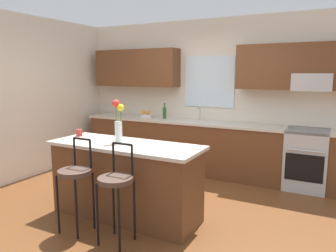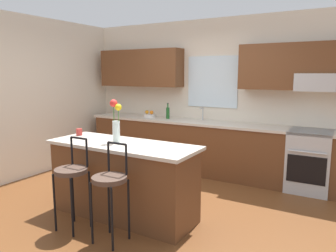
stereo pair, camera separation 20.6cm
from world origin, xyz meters
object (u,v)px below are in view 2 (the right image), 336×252
object	(u,v)px
fruit_bowl_oranges	(149,115)
mug_ceramic	(79,132)
bar_stool_near	(72,175)
bottle_olive_oil	(168,113)
kitchen_island	(123,180)
oven_range	(309,161)
bar_stool_middle	(110,183)
flower_vase	(116,121)

from	to	relation	value
fruit_bowl_oranges	mug_ceramic	bearing A→B (deg)	-84.51
bar_stool_near	bottle_olive_oil	distance (m)	2.72
kitchen_island	bar_stool_near	xyz separation A→B (m)	(-0.27, -0.56, 0.17)
oven_range	bar_stool_middle	distance (m)	3.09
bar_stool_near	bar_stool_middle	size ratio (longest dim) A/B	1.00
bar_stool_middle	mug_ceramic	size ratio (longest dim) A/B	11.58
oven_range	fruit_bowl_oranges	size ratio (longest dim) A/B	3.83
oven_range	fruit_bowl_oranges	xyz separation A→B (m)	(-2.87, 0.02, 0.50)
oven_range	bar_stool_middle	size ratio (longest dim) A/B	0.88
kitchen_island	mug_ceramic	world-z (taller)	mug_ceramic
kitchen_island	flower_vase	size ratio (longest dim) A/B	3.62
bar_stool_middle	flower_vase	world-z (taller)	flower_vase
flower_vase	bottle_olive_oil	xyz separation A→B (m)	(-0.49, 2.09, -0.14)
bar_stool_middle	bottle_olive_oil	xyz separation A→B (m)	(-0.87, 2.67, 0.40)
mug_ceramic	fruit_bowl_oranges	bearing A→B (deg)	95.49
fruit_bowl_oranges	bottle_olive_oil	distance (m)	0.42
flower_vase	fruit_bowl_oranges	world-z (taller)	flower_vase
oven_range	bar_stool_near	distance (m)	3.41
bottle_olive_oil	bar_stool_near	bearing A→B (deg)	-83.16
fruit_bowl_oranges	bar_stool_middle	bearing A→B (deg)	-64.37
mug_ceramic	kitchen_island	bearing A→B (deg)	-7.16
bottle_olive_oil	bar_stool_middle	bearing A→B (deg)	-71.96
oven_range	mug_ceramic	distance (m)	3.37
bar_stool_near	bar_stool_middle	xyz separation A→B (m)	(0.55, 0.00, 0.00)
oven_range	bar_stool_near	bearing A→B (deg)	-128.88
bar_stool_near	fruit_bowl_oranges	bearing A→B (deg)	105.32
fruit_bowl_oranges	kitchen_island	bearing A→B (deg)	-64.48
oven_range	bar_stool_near	world-z (taller)	bar_stool_near
flower_vase	bar_stool_middle	bearing A→B (deg)	-56.82
bar_stool_near	mug_ceramic	size ratio (longest dim) A/B	11.58
bar_stool_near	mug_ceramic	xyz separation A→B (m)	(-0.54, 0.67, 0.33)
fruit_bowl_oranges	bottle_olive_oil	bearing A→B (deg)	0.00
kitchen_island	bottle_olive_oil	size ratio (longest dim) A/B	6.51
bar_stool_near	fruit_bowl_oranges	xyz separation A→B (m)	(-0.73, 2.67, 0.33)
kitchen_island	bar_stool_middle	size ratio (longest dim) A/B	1.81
fruit_bowl_oranges	oven_range	bearing A→B (deg)	-0.49
oven_range	flower_vase	bearing A→B (deg)	-133.63
bar_stool_middle	mug_ceramic	world-z (taller)	bar_stool_middle
flower_vase	bottle_olive_oil	distance (m)	2.15
kitchen_island	fruit_bowl_oranges	world-z (taller)	fruit_bowl_oranges
flower_vase	mug_ceramic	world-z (taller)	flower_vase
flower_vase	bottle_olive_oil	bearing A→B (deg)	103.16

